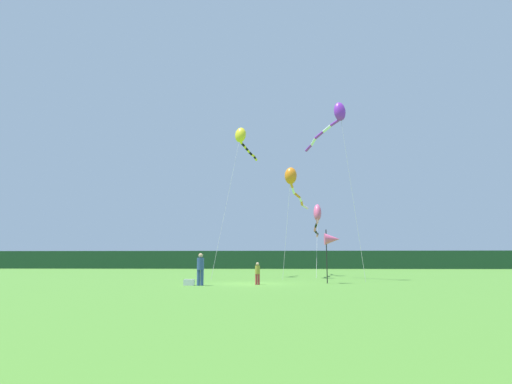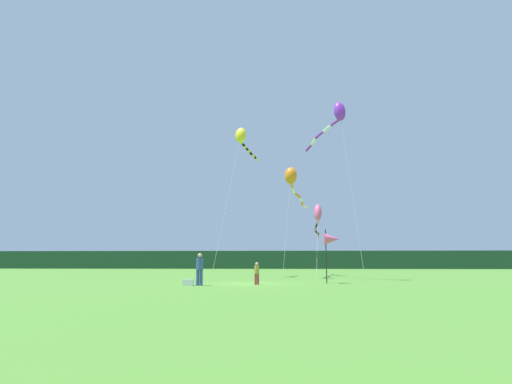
% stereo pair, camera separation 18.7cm
% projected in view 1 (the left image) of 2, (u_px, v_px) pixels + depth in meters
% --- Properties ---
extents(ground_plane, '(120.00, 120.00, 0.00)m').
position_uv_depth(ground_plane, '(251.00, 284.00, 24.21)').
color(ground_plane, '#4C842D').
extents(distant_treeline, '(108.00, 2.99, 2.86)m').
position_uv_depth(distant_treeline, '(268.00, 260.00, 68.80)').
color(distant_treeline, '#1E4228').
rests_on(distant_treeline, ground).
extents(person_adult, '(0.38, 0.38, 1.71)m').
position_uv_depth(person_adult, '(200.00, 267.00, 22.61)').
color(person_adult, '#334C8C').
rests_on(person_adult, ground).
extents(person_child, '(0.27, 0.27, 1.21)m').
position_uv_depth(person_child, '(258.00, 272.00, 23.41)').
color(person_child, '#B23338').
rests_on(person_child, ground).
extents(cooler_box, '(0.55, 0.32, 0.33)m').
position_uv_depth(cooler_box, '(189.00, 282.00, 22.57)').
color(cooler_box, silver).
rests_on(cooler_box, ground).
extents(banner_flag_pole, '(0.90, 0.70, 3.14)m').
position_uv_depth(banner_flag_pole, '(332.00, 239.00, 25.04)').
color(banner_flag_pole, black).
rests_on(banner_flag_pole, ground).
extents(kite_orange, '(2.50, 7.76, 8.57)m').
position_uv_depth(kite_orange, '(292.00, 180.00, 33.22)').
color(kite_orange, '#B2B2B2').
rests_on(kite_orange, ground).
extents(kite_yellow, '(2.82, 8.19, 12.40)m').
position_uv_depth(kite_yellow, '(242.00, 138.00, 35.38)').
color(kite_yellow, '#B2B2B2').
rests_on(kite_yellow, ground).
extents(kite_rainbow, '(1.10, 9.15, 6.42)m').
position_uv_depth(kite_rainbow, '(317.00, 215.00, 37.53)').
color(kite_rainbow, '#B2B2B2').
rests_on(kite_rainbow, ground).
extents(kite_purple, '(3.15, 6.53, 12.59)m').
position_uv_depth(kite_purple, '(336.00, 117.00, 30.55)').
color(kite_purple, '#B2B2B2').
rests_on(kite_purple, ground).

